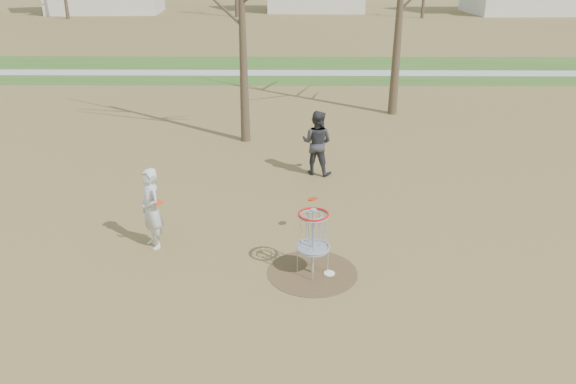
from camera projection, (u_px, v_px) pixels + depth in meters
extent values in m
plane|color=brown|center=(312.00, 273.00, 11.13)|extent=(160.00, 160.00, 0.00)
cube|color=#2D5119|center=(301.00, 69.00, 30.44)|extent=(160.00, 8.00, 0.01)
cube|color=#9E9E99|center=(301.00, 73.00, 29.51)|extent=(160.00, 1.50, 0.01)
cylinder|color=#47331E|center=(312.00, 272.00, 11.13)|extent=(1.80, 1.80, 0.01)
imported|color=silver|center=(151.00, 209.00, 11.79)|extent=(0.73, 0.77, 1.78)
imported|color=#313035|center=(317.00, 143.00, 15.78)|extent=(1.08, 0.97, 1.84)
cylinder|color=white|center=(329.00, 273.00, 11.07)|extent=(0.22, 0.22, 0.02)
cylinder|color=red|center=(313.00, 199.00, 12.36)|extent=(0.23, 0.22, 0.09)
cylinder|color=#FF360D|center=(158.00, 202.00, 11.53)|extent=(0.22, 0.22, 0.02)
cylinder|color=#9EA3AD|center=(313.00, 243.00, 10.87)|extent=(0.05, 0.05, 1.35)
cylinder|color=#9EA3AD|center=(313.00, 248.00, 10.92)|extent=(0.64, 0.64, 0.04)
torus|color=#9EA3AD|center=(313.00, 216.00, 10.64)|extent=(0.60, 0.60, 0.04)
torus|color=red|center=(314.00, 214.00, 10.63)|extent=(0.60, 0.60, 0.04)
cone|color=#382B1E|center=(242.00, 26.00, 17.49)|extent=(0.32, 0.32, 7.50)
cone|color=#382B1E|center=(400.00, 0.00, 20.46)|extent=(0.36, 0.36, 8.50)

